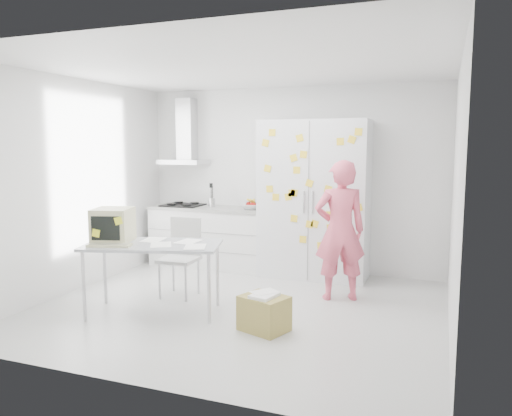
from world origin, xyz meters
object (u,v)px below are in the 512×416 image
(desk, at_px, (127,234))
(chair, at_px, (182,252))
(person, at_px, (340,230))
(cardboard_box, at_px, (264,313))

(desk, distance_m, chair, 0.87)
(person, relative_size, chair, 1.76)
(cardboard_box, bearing_deg, person, 69.01)
(chair, bearing_deg, cardboard_box, -31.70)
(chair, height_order, cardboard_box, chair)
(desk, relative_size, chair, 1.67)
(desk, xyz_separation_m, cardboard_box, (1.62, -0.02, -0.70))
(person, relative_size, cardboard_box, 3.14)
(desk, xyz_separation_m, chair, (0.25, 0.76, -0.34))
(cardboard_box, bearing_deg, chair, 150.11)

